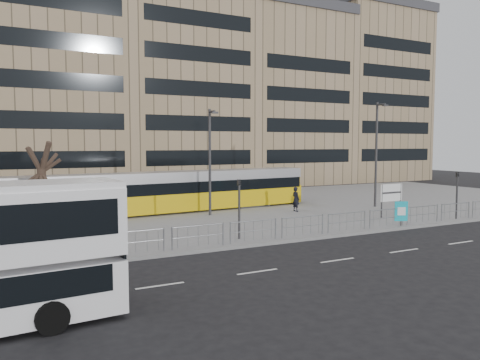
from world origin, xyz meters
name	(u,v)px	position (x,y,z in m)	size (l,w,h in m)	color
ground	(319,239)	(0.00, 0.00, 0.00)	(120.00, 120.00, 0.00)	black
plaza	(223,210)	(0.00, 12.00, 0.07)	(64.00, 24.00, 0.15)	gray
kerb	(318,238)	(0.00, 0.05, 0.07)	(64.00, 0.25, 0.17)	gray
building_row	(154,77)	(1.55, 34.27, 12.91)	(70.40, 18.40, 31.20)	maroon
pedestrian_barrier	(343,217)	(2.00, 0.50, 0.98)	(32.07, 0.07, 1.10)	gray
road_markings	(388,253)	(1.00, -4.00, 0.01)	(62.00, 0.12, 0.01)	white
tram	(152,193)	(-5.53, 11.92, 1.62)	(24.99, 4.38, 2.93)	gold
station_sign	(391,194)	(8.40, 3.26, 1.69)	(1.94, 0.15, 2.22)	#2D2D30
ad_panel	(401,212)	(6.36, 0.40, 1.01)	(0.74, 0.38, 1.48)	#2D2D30
pedestrian	(296,199)	(4.11, 8.30, 1.05)	(0.65, 0.43, 1.80)	black
traffic_light_west	(239,201)	(-4.04, 1.41, 2.12)	(0.21, 0.23, 3.10)	#2D2D30
traffic_light_east	(457,189)	(11.61, 0.68, 2.12)	(0.16, 0.20, 3.10)	#2D2D30
lamp_post_west	(210,157)	(-2.14, 9.50, 4.16)	(0.45, 1.04, 7.29)	#2D2D30
lamp_post_east	(377,150)	(11.17, 7.63, 4.58)	(0.45, 1.04, 8.12)	#2D2D30
bare_tree	(40,139)	(-13.09, 5.94, 5.30)	(5.02, 5.02, 7.42)	#30201A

